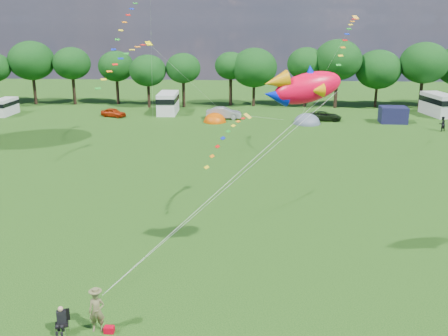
# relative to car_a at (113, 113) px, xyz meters

# --- Properties ---
(ground_plane) EXTENTS (180.00, 180.00, 0.00)m
(ground_plane) POSITION_rel_car_a_xyz_m (17.76, -45.34, -0.61)
(ground_plane) COLOR black
(ground_plane) RESTS_ON ground
(tree_line) EXTENTS (102.98, 10.98, 10.27)m
(tree_line) POSITION_rel_car_a_xyz_m (23.06, 9.65, 5.74)
(tree_line) COLOR black
(tree_line) RESTS_ON ground
(car_a) EXTENTS (3.94, 2.67, 1.22)m
(car_a) POSITION_rel_car_a_xyz_m (0.00, 0.00, 0.00)
(car_a) COLOR #A62708
(car_a) RESTS_ON ground
(car_b) EXTENTS (4.48, 1.70, 1.58)m
(car_b) POSITION_rel_car_a_xyz_m (15.45, -0.38, 0.18)
(car_b) COLOR gray
(car_b) RESTS_ON ground
(car_d) EXTENTS (4.64, 2.24, 1.24)m
(car_d) POSITION_rel_car_a_xyz_m (29.04, -0.84, 0.01)
(car_d) COLOR black
(car_d) RESTS_ON ground
(campervan_a) EXTENTS (2.07, 4.72, 2.30)m
(campervan_a) POSITION_rel_car_a_xyz_m (-15.74, 0.55, 0.62)
(campervan_a) COLOR #BABBBD
(campervan_a) RESTS_ON ground
(campervan_b) EXTENTS (2.84, 6.20, 2.99)m
(campervan_b) POSITION_rel_car_a_xyz_m (7.16, 3.24, 1.00)
(campervan_b) COLOR silver
(campervan_b) RESTS_ON ground
(campervan_d) EXTENTS (3.76, 6.64, 3.07)m
(campervan_d) POSITION_rel_car_a_xyz_m (45.53, 4.04, 1.04)
(campervan_d) COLOR #B2B2B4
(campervan_d) RESTS_ON ground
(tent_orange) EXTENTS (3.03, 3.32, 2.37)m
(tent_orange) POSITION_rel_car_a_xyz_m (14.40, -2.66, -0.59)
(tent_orange) COLOR #C04600
(tent_orange) RESTS_ON ground
(tent_greyblue) EXTENTS (3.59, 3.93, 2.67)m
(tent_greyblue) POSITION_rel_car_a_xyz_m (26.48, -3.08, -0.59)
(tent_greyblue) COLOR #4C5766
(tent_greyblue) RESTS_ON ground
(awning_navy) EXTENTS (3.50, 2.89, 2.11)m
(awning_navy) POSITION_rel_car_a_xyz_m (37.81, -1.74, 0.45)
(awning_navy) COLOR #161538
(awning_navy) RESTS_ON ground
(kite_flyer) EXTENTS (0.75, 0.55, 1.91)m
(kite_flyer) POSITION_rel_car_a_xyz_m (12.97, -49.13, 0.34)
(kite_flyer) COLOR brown
(kite_flyer) RESTS_ON ground
(camp_chair) EXTENTS (0.70, 0.72, 1.35)m
(camp_chair) POSITION_rel_car_a_xyz_m (11.52, -49.43, 0.19)
(camp_chair) COLOR #99999E
(camp_chair) RESTS_ON ground
(kite_bag) EXTENTS (0.43, 0.29, 0.30)m
(kite_bag) POSITION_rel_car_a_xyz_m (13.50, -49.27, -0.46)
(kite_bag) COLOR #AE0014
(kite_bag) RESTS_ON ground
(fish_kite) EXTENTS (4.19, 2.27, 2.19)m
(fish_kite) POSITION_rel_car_a_xyz_m (21.87, -43.52, 9.32)
(fish_kite) COLOR #F60129
(fish_kite) RESTS_ON ground
(streamer_kite_a) EXTENTS (3.30, 5.57, 5.75)m
(streamer_kite_a) POSITION_rel_car_a_xyz_m (7.74, -17.03, 13.37)
(streamer_kite_a) COLOR #FF9A0B
(streamer_kite_a) RESTS_ON ground
(streamer_kite_b) EXTENTS (4.25, 4.64, 3.78)m
(streamer_kite_b) POSITION_rel_car_a_xyz_m (8.49, -23.68, 9.29)
(streamer_kite_b) COLOR #FFEC00
(streamer_kite_b) RESTS_ON ground
(streamer_kite_c) EXTENTS (2.99, 4.91, 2.78)m
(streamer_kite_c) POSITION_rel_car_a_xyz_m (18.13, -34.74, 5.19)
(streamer_kite_c) COLOR yellow
(streamer_kite_c) RESTS_ON ground
(walker_a) EXTENTS (1.02, 0.84, 1.80)m
(walker_a) POSITION_rel_car_a_xyz_m (42.40, -6.67, 0.29)
(walker_a) COLOR black
(walker_a) RESTS_ON ground
(streamer_kite_d) EXTENTS (2.66, 5.01, 4.27)m
(streamer_kite_d) POSITION_rel_car_a_xyz_m (28.12, -19.92, 11.34)
(streamer_kite_d) COLOR #FFAE27
(streamer_kite_d) RESTS_ON ground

